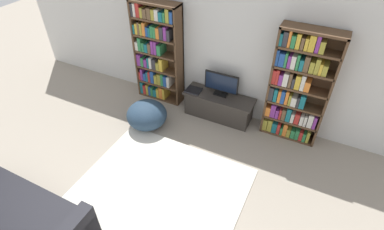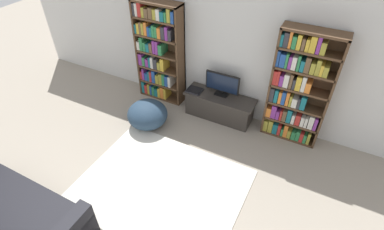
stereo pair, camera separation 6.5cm
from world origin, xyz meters
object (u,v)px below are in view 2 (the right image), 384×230
Objects in this scene: couch_left_sectional at (5,220)px; laptop at (195,90)px; bookshelf_right at (297,89)px; bookshelf_left at (158,52)px; beanbag_ottoman at (147,114)px; television at (222,84)px; tv_stand at (219,106)px.

laptop is at bearing 74.31° from couch_left_sectional.
couch_left_sectional is (-2.71, -3.54, -0.69)m from bookshelf_right.
couch_left_sectional is at bearing -91.48° from bookshelf_left.
bookshelf_left reaches higher than couch_left_sectional.
beanbag_ottoman is (-0.57, -0.76, -0.25)m from laptop.
television is at bearing 67.56° from couch_left_sectional.
bookshelf_left is 1.39m from television.
bookshelf_right is 2.70× the size of beanbag_ottoman.
bookshelf_left reaches higher than beanbag_ottoman.
laptop is 0.14× the size of couch_left_sectional.
television is at bearing 90.00° from tv_stand.
couch_left_sectional is 2.75× the size of beanbag_ottoman.
bookshelf_left is 1.50× the size of tv_stand.
beanbag_ottoman is (-2.34, -0.92, -0.72)m from bookshelf_right.
beanbag_ottoman is at bearing -140.38° from television.
laptop is at bearing -10.36° from bookshelf_left.
bookshelf_right is at bearing 5.05° from laptop.
bookshelf_left is at bearing 179.98° from bookshelf_right.
bookshelf_right is at bearing 4.46° from tv_stand.
couch_left_sectional is at bearing -112.44° from television.
laptop reaches higher than tv_stand.
couch_left_sectional is at bearing -98.20° from beanbag_ottoman.
tv_stand is 3.73m from couch_left_sectional.
television is 2.22× the size of laptop.
couch_left_sectional is (-1.45, -3.44, 0.03)m from tv_stand.
bookshelf_right is at bearing 52.50° from couch_left_sectional.
bookshelf_right is 1.46m from tv_stand.
bookshelf_left reaches higher than laptop.
bookshelf_left is 2.70× the size of beanbag_ottoman.
laptop is (-1.76, -0.16, -0.47)m from bookshelf_right.
tv_stand is 0.65× the size of couch_left_sectional.
laptop is 0.99m from beanbag_ottoman.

